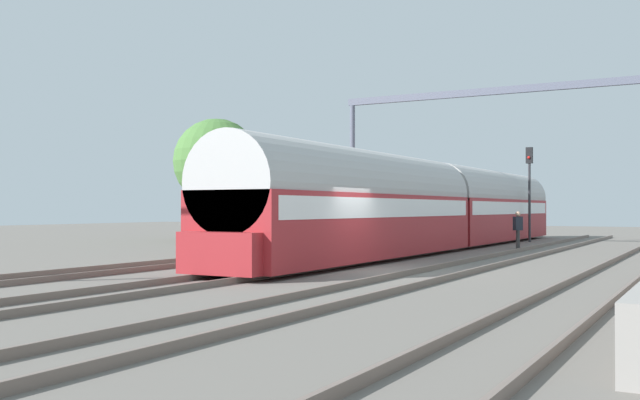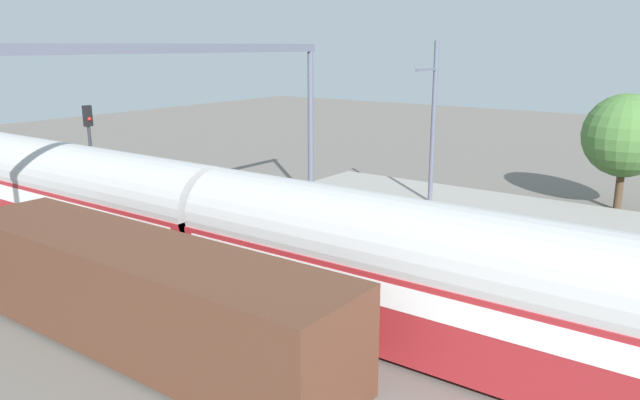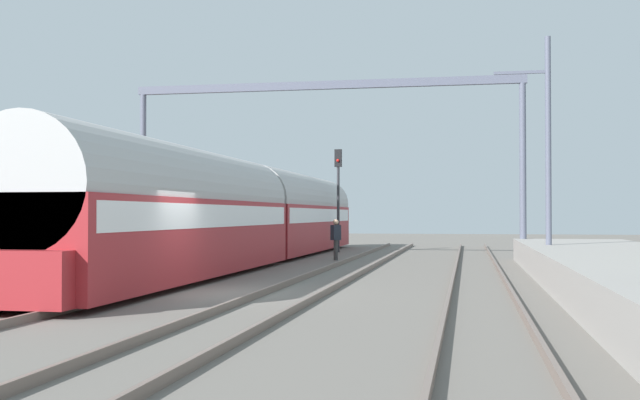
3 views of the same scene
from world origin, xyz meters
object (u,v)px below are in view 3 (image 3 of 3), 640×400
Objects in this scene: passenger_train at (251,213)px; railway_signal_far at (338,187)px; freight_car at (131,226)px; person_crossing at (336,236)px; catenary_gantry at (324,124)px.

passenger_train is 9.87m from railway_signal_far.
railway_signal_far reaches higher than passenger_train.
passenger_train is 2.53× the size of freight_car.
freight_car is at bearing -119.47° from railway_signal_far.
passenger_train is at bearing 19.44° from freight_car.
railway_signal_far is (-1.04, 6.89, 2.33)m from person_crossing.
person_crossing is 0.10× the size of catenary_gantry.
passenger_train is 4.66m from freight_car.
railway_signal_far is 0.30× the size of catenary_gantry.
person_crossing is 0.33× the size of railway_signal_far.
passenger_train is at bearing -117.78° from catenary_gantry.
passenger_train is 6.22× the size of railway_signal_far.
railway_signal_far is at bearing 92.82° from catenary_gantry.
freight_car is at bearing 159.30° from person_crossing.
passenger_train reaches higher than freight_car.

